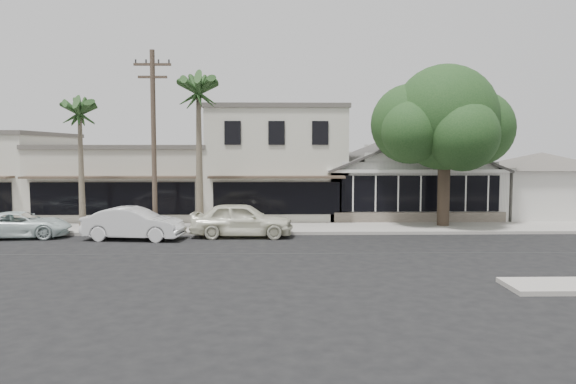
{
  "coord_description": "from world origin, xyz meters",
  "views": [
    {
      "loc": [
        -3.04,
        -22.42,
        4.27
      ],
      "look_at": [
        -2.42,
        6.0,
        2.04
      ],
      "focal_mm": 35.0,
      "sensor_mm": 36.0,
      "label": 1
    }
  ],
  "objects_px": {
    "car_1": "(134,223)",
    "car_2": "(21,225)",
    "car_0": "(242,220)",
    "shade_tree": "(442,121)",
    "utility_pole": "(154,137)"
  },
  "relations": [
    {
      "from": "car_0",
      "to": "shade_tree",
      "type": "relative_size",
      "value": 0.57
    },
    {
      "from": "utility_pole",
      "to": "car_2",
      "type": "height_order",
      "value": "utility_pole"
    },
    {
      "from": "car_0",
      "to": "utility_pole",
      "type": "bearing_deg",
      "value": 80.92
    },
    {
      "from": "car_1",
      "to": "shade_tree",
      "type": "xyz_separation_m",
      "value": [
        15.5,
        3.72,
        4.94
      ]
    },
    {
      "from": "car_0",
      "to": "car_1",
      "type": "relative_size",
      "value": 1.06
    },
    {
      "from": "utility_pole",
      "to": "shade_tree",
      "type": "bearing_deg",
      "value": 8.42
    },
    {
      "from": "car_0",
      "to": "shade_tree",
      "type": "xyz_separation_m",
      "value": [
        10.5,
        3.01,
        4.86
      ]
    },
    {
      "from": "utility_pole",
      "to": "car_0",
      "type": "xyz_separation_m",
      "value": [
        4.32,
        -0.82,
        -3.95
      ]
    },
    {
      "from": "utility_pole",
      "to": "shade_tree",
      "type": "xyz_separation_m",
      "value": [
        14.83,
        2.19,
        0.91
      ]
    },
    {
      "from": "utility_pole",
      "to": "car_2",
      "type": "relative_size",
      "value": 1.99
    },
    {
      "from": "car_1",
      "to": "car_2",
      "type": "distance_m",
      "value": 5.55
    },
    {
      "from": "car_0",
      "to": "car_2",
      "type": "relative_size",
      "value": 1.08
    },
    {
      "from": "car_1",
      "to": "car_2",
      "type": "height_order",
      "value": "car_1"
    },
    {
      "from": "car_2",
      "to": "utility_pole",
      "type": "bearing_deg",
      "value": -88.65
    },
    {
      "from": "car_1",
      "to": "shade_tree",
      "type": "relative_size",
      "value": 0.53
    }
  ]
}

